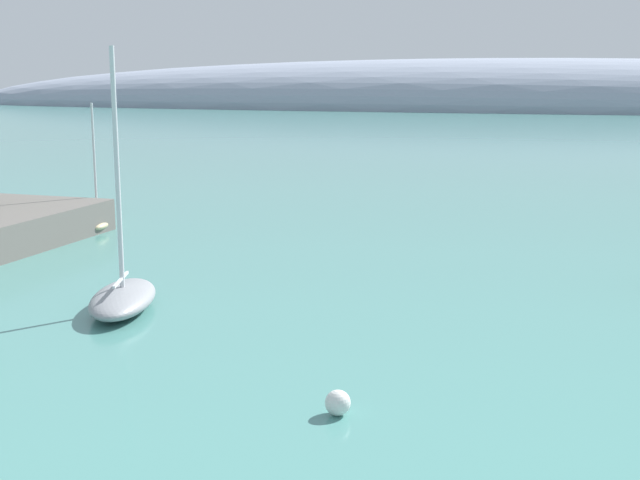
% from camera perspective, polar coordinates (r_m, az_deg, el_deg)
% --- Properties ---
extents(distant_ridge, '(345.49, 57.17, 27.93)m').
position_cam_1_polar(distant_ridge, '(243.53, 11.35, 8.67)').
color(distant_ridge, '#8E99AD').
rests_on(distant_ridge, ground).
extents(sailboat_sand_near_shore, '(4.58, 6.08, 7.45)m').
position_cam_1_polar(sailboat_sand_near_shore, '(53.02, -14.81, 1.39)').
color(sailboat_sand_near_shore, '#C6B284').
rests_on(sailboat_sand_near_shore, water).
extents(sailboat_grey_mid_mooring, '(4.02, 6.02, 10.10)m').
position_cam_1_polar(sailboat_grey_mid_mooring, '(33.76, -13.17, -3.67)').
color(sailboat_grey_mid_mooring, gray).
rests_on(sailboat_grey_mid_mooring, water).
extents(mooring_buoy_white, '(0.70, 0.70, 0.70)m').
position_cam_1_polar(mooring_buoy_white, '(23.12, 1.21, -10.94)').
color(mooring_buoy_white, silver).
rests_on(mooring_buoy_white, water).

